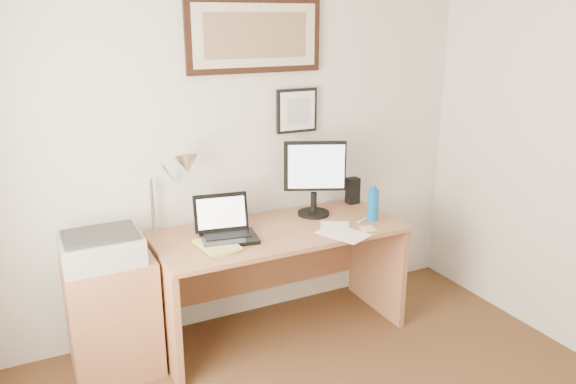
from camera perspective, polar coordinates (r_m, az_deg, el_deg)
wall_back at (r=3.75m, az=-5.44°, el=4.79°), size 3.50×0.02×2.50m
side_cabinet at (r=3.56m, az=-17.32°, el=-11.98°), size 0.50×0.40×0.73m
water_bottle at (r=3.81m, az=8.65°, el=-1.30°), size 0.07×0.07×0.21m
bottle_cap at (r=3.77m, az=8.73°, el=0.38°), size 0.04×0.04×0.02m
speaker at (r=4.13m, az=6.59°, el=0.14°), size 0.09×0.08×0.19m
paper_sheet_a at (r=3.57m, az=5.62°, el=-4.23°), size 0.32×0.37×0.00m
paper_sheet_b at (r=3.65m, az=4.78°, el=-3.69°), size 0.30×0.32×0.00m
sticky_pad at (r=3.66m, az=8.13°, el=-3.72°), size 0.10×0.10×0.01m
marker_pen at (r=3.82m, az=7.79°, el=-2.78°), size 0.14×0.06×0.02m
book at (r=3.34m, az=-8.81°, el=-5.76°), size 0.24×0.30×0.02m
desk at (r=3.79m, az=-1.42°, el=-6.74°), size 1.60×0.70×0.75m
laptop at (r=3.50m, az=-6.30°, el=-3.76°), size 0.38×0.35×0.26m
lcd_monitor at (r=3.81m, az=2.73°, el=1.78°), size 0.40×0.22×0.52m
printer at (r=3.34m, az=-18.42°, el=-5.44°), size 0.44×0.34×0.18m
desk_lamp at (r=3.47m, az=-10.58°, el=2.46°), size 0.29×0.27×0.53m
picture_large at (r=3.70m, az=-3.34°, el=15.60°), size 0.92×0.04×0.47m
picture_small at (r=3.87m, az=0.91°, el=8.26°), size 0.30×0.03×0.30m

